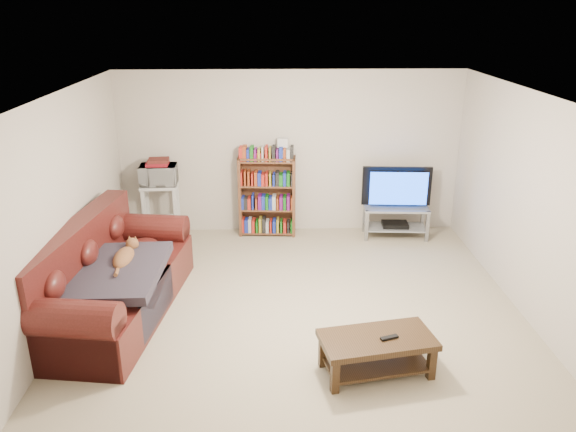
{
  "coord_description": "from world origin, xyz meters",
  "views": [
    {
      "loc": [
        -0.28,
        -5.54,
        3.24
      ],
      "look_at": [
        -0.1,
        0.4,
        1.0
      ],
      "focal_mm": 35.0,
      "sensor_mm": 36.0,
      "label": 1
    }
  ],
  "objects_px": {
    "sofa": "(107,284)",
    "coffee_table": "(377,348)",
    "tv_stand": "(395,216)",
    "bookshelf": "(267,195)"
  },
  "relations": [
    {
      "from": "sofa",
      "to": "coffee_table",
      "type": "bearing_deg",
      "value": -15.24
    },
    {
      "from": "sofa",
      "to": "tv_stand",
      "type": "xyz_separation_m",
      "value": [
        3.64,
        2.11,
        -0.04
      ]
    },
    {
      "from": "coffee_table",
      "to": "tv_stand",
      "type": "relative_size",
      "value": 1.17
    },
    {
      "from": "bookshelf",
      "to": "tv_stand",
      "type": "bearing_deg",
      "value": -0.95
    },
    {
      "from": "coffee_table",
      "to": "bookshelf",
      "type": "distance_m",
      "value": 3.6
    },
    {
      "from": "tv_stand",
      "to": "sofa",
      "type": "bearing_deg",
      "value": -146.15
    },
    {
      "from": "sofa",
      "to": "tv_stand",
      "type": "height_order",
      "value": "sofa"
    },
    {
      "from": "tv_stand",
      "to": "bookshelf",
      "type": "xyz_separation_m",
      "value": [
        -1.89,
        0.16,
        0.3
      ]
    },
    {
      "from": "bookshelf",
      "to": "coffee_table",
      "type": "bearing_deg",
      "value": -69.63
    },
    {
      "from": "coffee_table",
      "to": "bookshelf",
      "type": "relative_size",
      "value": 0.94
    }
  ]
}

